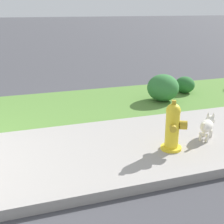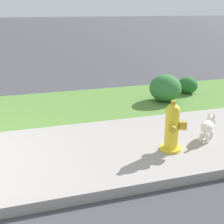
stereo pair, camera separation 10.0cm
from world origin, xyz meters
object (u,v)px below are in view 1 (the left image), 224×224
Objects in this scene: fire_hydrant_near_corner at (173,127)px; small_white_dog at (207,125)px; shrub_bush_mid_verge at (185,85)px; shrub_bush_far_verge at (163,88)px.

fire_hydrant_near_corner is 0.72m from small_white_dog.
fire_hydrant_near_corner is at bearing 154.45° from small_white_dog.
fire_hydrant_near_corner reaches higher than shrub_bush_mid_verge.
small_white_dog is (0.69, 0.18, -0.13)m from fire_hydrant_near_corner.
fire_hydrant_near_corner is 2.40m from shrub_bush_far_verge.
fire_hydrant_near_corner is at bearing -114.56° from shrub_bush_far_verge.
shrub_bush_far_verge is at bearing 41.10° from small_white_dog.
small_white_dog is 2.64m from shrub_bush_mid_verge.
shrub_bush_mid_verge is at bearing 25.61° from small_white_dog.
shrub_bush_mid_verge reaches higher than small_white_dog.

